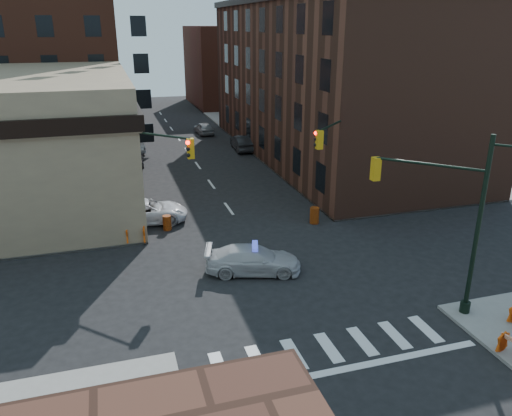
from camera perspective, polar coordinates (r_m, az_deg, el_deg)
ground at (r=26.33m, az=2.12°, el=-7.33°), size 140.00×140.00×0.00m
sidewalk_ne at (r=63.95m, az=12.41°, el=8.85°), size 34.00×54.50×0.15m
commercial_row_ne at (r=49.39m, az=8.33°, el=14.00°), size 14.00×34.00×14.00m
filler_nw at (r=84.59m, az=-23.30°, el=15.83°), size 20.00×18.00×16.00m
filler_ne at (r=83.17m, az=-1.65°, el=15.95°), size 16.00×16.00×12.00m
signal_pole_se at (r=22.76m, az=21.49°, el=-0.64°), size 5.40×5.27×8.00m
signal_pole_nw at (r=28.56m, az=-12.51°, el=3.81°), size 3.58×3.67×8.00m
signal_pole_ne at (r=31.54m, az=9.20°, el=5.57°), size 3.67×3.58×8.00m
tree_ne_near at (r=51.14m, az=0.77°, el=10.44°), size 3.00×3.00×4.85m
tree_ne_far at (r=58.72m, az=-1.62°, el=11.70°), size 3.00×3.00×4.85m
police_car at (r=26.00m, az=-0.33°, el=-5.92°), size 5.30×3.28×1.43m
pickup at (r=33.22m, az=-12.51°, el=-0.39°), size 5.58×2.88×1.50m
parked_car_wnear at (r=47.20m, az=-13.67°, el=5.49°), size 1.71×3.80×1.27m
parked_car_wfar at (r=52.73m, az=-13.88°, el=7.17°), size 2.21×4.97×1.58m
parked_car_wdeep at (r=66.91m, az=-14.85°, el=9.73°), size 2.59×5.42×1.52m
parked_car_enear at (r=51.67m, az=-1.58°, el=7.49°), size 1.91×4.90×1.59m
parked_car_efar at (r=59.89m, az=-5.98°, el=9.07°), size 1.91×4.24×1.41m
pedestrian_a at (r=31.51m, az=-13.55°, el=-1.13°), size 0.62×0.41×1.71m
pedestrian_b at (r=30.38m, az=-21.56°, el=-2.85°), size 0.88×0.72×1.70m
pedestrian_c at (r=30.69m, az=-23.69°, el=-2.63°), size 1.26×0.91×1.99m
barrel_road at (r=32.60m, az=6.69°, el=-0.84°), size 0.77×0.77×1.06m
barrel_bank at (r=31.84m, az=-10.13°, el=-1.67°), size 0.53×0.53×0.94m
barricade_se_b at (r=22.14m, az=27.23°, el=-13.99°), size 0.79×1.16×0.80m
barricade_nw_a at (r=30.09m, az=-13.54°, el=-2.93°), size 1.37×0.83×0.97m
barricade_nw_b at (r=32.39m, az=-23.28°, el=-2.48°), size 1.23×0.75×0.87m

